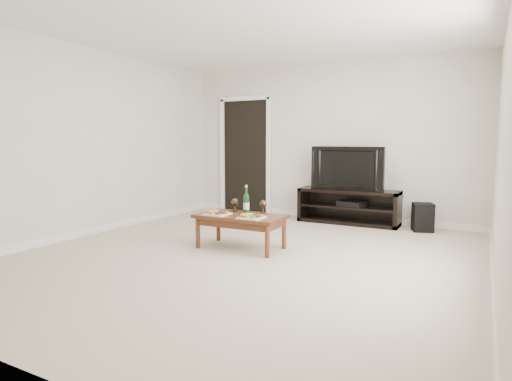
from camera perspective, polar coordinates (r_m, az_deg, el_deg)
The scene contains 14 objects.
floor at distance 4.97m, azimuth -1.42°, elevation -8.73°, with size 5.50×5.50×0.00m, color #BDAC98.
back_wall at distance 7.33m, azimuth 9.37°, elevation 6.40°, with size 5.00×0.04×2.60m, color silver.
ceiling at distance 4.97m, azimuth -1.51°, elevation 21.82°, with size 5.00×5.50×0.04m, color white.
doorway at distance 7.95m, azimuth -1.42°, elevation 4.51°, with size 0.90×0.02×2.05m, color black.
media_console at distance 7.00m, azimuth 12.21°, elevation -2.08°, with size 1.59×0.45×0.55m, color black.
television at distance 6.94m, azimuth 12.34°, elevation 2.95°, with size 1.18×0.16×0.68m, color black.
av_receiver at distance 6.97m, azimuth 12.64°, elevation -1.72°, with size 0.40×0.30×0.08m, color black.
subwoofer at distance 6.72m, azimuth 21.34°, elevation -3.34°, with size 0.28×0.28×0.41m, color black.
coffee_table at distance 5.28m, azimuth -2.04°, elevation -5.49°, with size 1.07×0.59×0.42m, color brown.
plate_left at distance 5.25m, azimuth -5.19°, elevation -2.87°, with size 0.27×0.27×0.07m, color white.
plate_right at distance 4.99m, azimuth -0.61°, elevation -3.33°, with size 0.27×0.27×0.07m, color white.
wine_bottle at distance 5.35m, azimuth -1.31°, elevation -1.13°, with size 0.07×0.07×0.35m, color #103D17.
goblet_left at distance 5.46m, azimuth -2.82°, elevation -1.93°, with size 0.09×0.09×0.17m, color #3D2D21, non-canonical shape.
goblet_right at distance 5.31m, azimuth 0.96°, elevation -2.17°, with size 0.09×0.09×0.17m, color #3D2D21, non-canonical shape.
Camera 1 is at (2.37, -4.17, 1.31)m, focal length 30.00 mm.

